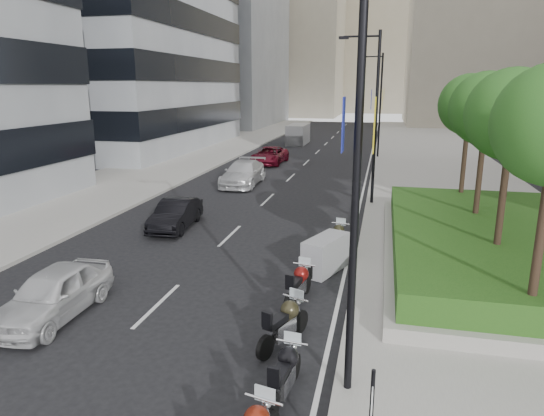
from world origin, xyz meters
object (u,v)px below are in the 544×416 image
(lamp_post_1, at_px, (373,110))
(car_d, at_px, (270,155))
(motorcycle_4, at_px, (298,285))
(car_c, at_px, (243,173))
(motorcycle_6, at_px, (337,238))
(motorcycle_3, at_px, (285,323))
(lamp_post_0, at_px, (349,154))
(car_b, at_px, (176,214))
(delivery_van, at_px, (298,135))
(car_a, at_px, (53,293))
(lamp_post_2, at_px, (379,100))
(motorcycle_5, at_px, (326,254))
(motorcycle_2, at_px, (285,374))

(lamp_post_1, xyz_separation_m, car_d, (-8.51, 12.67, -4.37))
(motorcycle_4, relative_size, car_c, 0.40)
(motorcycle_6, bearing_deg, car_c, 41.41)
(motorcycle_4, bearing_deg, lamp_post_1, 3.04)
(motorcycle_3, relative_size, motorcycle_4, 0.99)
(lamp_post_0, bearing_deg, car_b, 128.45)
(car_c, bearing_deg, car_b, -92.08)
(motorcycle_4, bearing_deg, delivery_van, 20.23)
(lamp_post_0, distance_m, car_a, 9.35)
(motorcycle_3, bearing_deg, lamp_post_2, 18.94)
(lamp_post_2, xyz_separation_m, car_c, (-8.17, -14.22, -4.30))
(motorcycle_4, distance_m, car_a, 6.92)
(motorcycle_6, height_order, car_d, car_d)
(car_a, bearing_deg, car_d, 90.14)
(car_d, bearing_deg, lamp_post_1, -54.29)
(lamp_post_2, xyz_separation_m, delivery_van, (-8.66, 8.94, -4.07))
(motorcycle_6, height_order, delivery_van, delivery_van)
(lamp_post_2, bearing_deg, car_a, -103.65)
(lamp_post_1, height_order, car_b, lamp_post_1)
(motorcycle_3, relative_size, motorcycle_5, 0.94)
(motorcycle_5, bearing_deg, car_a, 147.57)
(motorcycle_2, distance_m, car_b, 13.16)
(motorcycle_4, height_order, motorcycle_6, motorcycle_4)
(lamp_post_1, bearing_deg, motorcycle_3, -95.70)
(motorcycle_4, bearing_deg, car_a, 120.82)
(lamp_post_1, height_order, lamp_post_2, same)
(car_a, xyz_separation_m, car_d, (-0.41, 27.99, -0.00))
(motorcycle_4, bearing_deg, motorcycle_5, -0.25)
(car_a, bearing_deg, lamp_post_1, 61.44)
(motorcycle_4, height_order, motorcycle_5, motorcycle_5)
(car_a, relative_size, car_d, 0.82)
(car_d, bearing_deg, car_b, -87.73)
(motorcycle_6, distance_m, delivery_van, 35.87)
(car_c, bearing_deg, lamp_post_1, -25.81)
(motorcycle_3, bearing_deg, car_b, 59.14)
(motorcycle_3, bearing_deg, motorcycle_5, 17.04)
(car_b, xyz_separation_m, car_d, (-0.14, 19.14, 0.04))
(motorcycle_3, xyz_separation_m, car_a, (-6.56, 0.04, 0.12))
(motorcycle_4, relative_size, delivery_van, 0.41)
(lamp_post_2, xyz_separation_m, motorcycle_5, (-1.12, -28.21, -4.44))
(motorcycle_2, distance_m, motorcycle_5, 7.22)
(motorcycle_6, bearing_deg, delivery_van, 22.47)
(car_d, distance_m, delivery_van, 14.27)
(motorcycle_3, bearing_deg, motorcycle_6, 16.95)
(motorcycle_2, distance_m, delivery_van, 45.02)
(lamp_post_2, xyz_separation_m, car_b, (-8.36, -24.47, -4.41))
(lamp_post_1, height_order, car_d, lamp_post_1)
(lamp_post_2, height_order, motorcycle_6, lamp_post_2)
(motorcycle_4, bearing_deg, lamp_post_0, -148.44)
(car_a, bearing_deg, motorcycle_4, 19.92)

